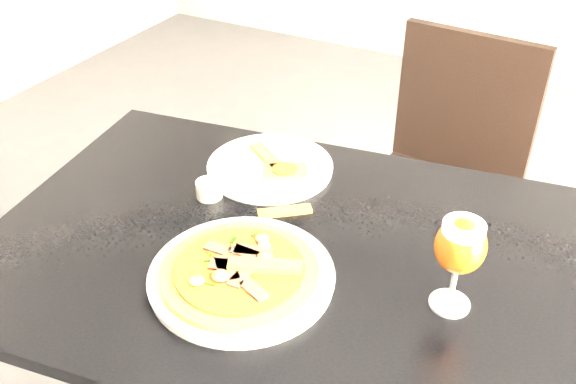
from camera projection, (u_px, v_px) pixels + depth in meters
The scene contains 9 objects.
dining_table at pixel (295, 283), 1.28m from camera, with size 1.30×0.97×0.75m.
chair_far at pixel (440, 183), 1.85m from camera, with size 0.46×0.46×0.92m.
plate_main at pixel (242, 276), 1.15m from camera, with size 0.33×0.33×0.02m, color white.
pizza at pixel (241, 271), 1.13m from camera, with size 0.28×0.28×0.03m.
plate_second at pixel (270, 167), 1.46m from camera, with size 0.28×0.28×0.02m, color white.
crust_scraps at pixel (279, 166), 1.43m from camera, with size 0.18×0.14×0.01m.
loose_crust at pixel (285, 211), 1.32m from camera, with size 0.11×0.03×0.01m, color olive.
sauce_cup at pixel (209, 188), 1.36m from camera, with size 0.06×0.06×0.04m.
beer_glass at pixel (460, 247), 1.03m from camera, with size 0.08×0.08×0.18m.
Camera 1 is at (0.30, -0.60, 1.53)m, focal length 40.00 mm.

